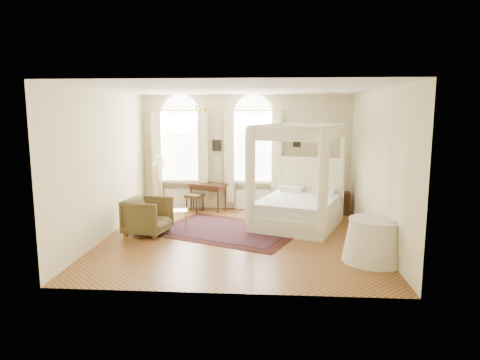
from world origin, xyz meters
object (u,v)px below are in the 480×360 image
object	(u,v)px
canopy_bed	(298,203)
floor_lamp	(159,164)
nightstand	(342,203)
side_table	(374,240)
stool	(195,197)
writing_desk	(208,187)
coffee_table	(174,212)
armchair	(148,216)

from	to	relation	value
canopy_bed	floor_lamp	distance (m)	4.20
nightstand	side_table	world-z (taller)	side_table
canopy_bed	stool	world-z (taller)	canopy_bed
writing_desk	stool	world-z (taller)	writing_desk
stool	side_table	world-z (taller)	side_table
canopy_bed	coffee_table	size ratio (longest dim) A/B	3.99
nightstand	writing_desk	size ratio (longest dim) A/B	0.53
canopy_bed	writing_desk	xyz separation A→B (m)	(-2.47, 1.57, 0.09)
coffee_table	side_table	bearing A→B (deg)	-26.19
nightstand	coffee_table	distance (m)	4.66
canopy_bed	armchair	bearing A→B (deg)	-164.20
stool	coffee_table	xyz separation A→B (m)	(-0.21, -1.67, -0.04)
writing_desk	coffee_table	bearing A→B (deg)	-106.63
writing_desk	armchair	xyz separation A→B (m)	(-1.04, -2.56, -0.24)
coffee_table	floor_lamp	xyz separation A→B (m)	(-0.82, 1.79, 0.97)
coffee_table	canopy_bed	bearing A→B (deg)	6.15
nightstand	floor_lamp	size ratio (longest dim) A/B	0.39
writing_desk	coffee_table	world-z (taller)	writing_desk
writing_desk	coffee_table	xyz separation A→B (m)	(-0.57, -1.90, -0.28)
armchair	coffee_table	xyz separation A→B (m)	(0.47, 0.67, -0.04)
stool	floor_lamp	xyz separation A→B (m)	(-1.04, 0.12, 0.93)
canopy_bed	writing_desk	distance (m)	2.93
writing_desk	side_table	size ratio (longest dim) A/B	0.97
writing_desk	armchair	world-z (taller)	armchair
canopy_bed	side_table	bearing A→B (deg)	-62.25
nightstand	stool	size ratio (longest dim) A/B	1.05
stool	side_table	bearing A→B (deg)	-42.67
canopy_bed	writing_desk	size ratio (longest dim) A/B	2.40
nightstand	side_table	distance (m)	3.81
canopy_bed	nightstand	distance (m)	1.90
armchair	stool	bearing A→B (deg)	-4.96
writing_desk	armchair	bearing A→B (deg)	-112.11
canopy_bed	coffee_table	world-z (taller)	canopy_bed
writing_desk	stool	xyz separation A→B (m)	(-0.35, -0.23, -0.24)
canopy_bed	coffee_table	xyz separation A→B (m)	(-3.04, -0.33, -0.18)
stool	coffee_table	distance (m)	1.68
coffee_table	writing_desk	bearing A→B (deg)	73.37
canopy_bed	stool	xyz separation A→B (m)	(-2.82, 1.34, -0.15)
armchair	floor_lamp	world-z (taller)	floor_lamp
nightstand	writing_desk	distance (m)	3.80
canopy_bed	writing_desk	world-z (taller)	canopy_bed
writing_desk	coffee_table	distance (m)	2.00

